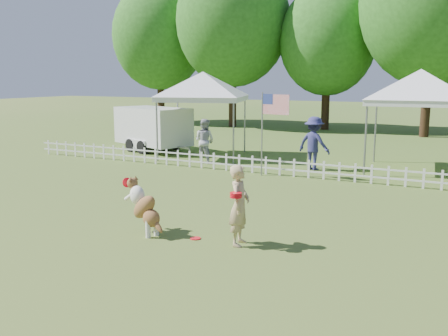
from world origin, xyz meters
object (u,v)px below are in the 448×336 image
Objects in this scene: handler at (239,205)px; spectator_b at (314,143)px; frisbee_on_turf at (195,238)px; spectator_a at (204,141)px; canopy_tent_left at (203,115)px; cargo_trailer at (153,129)px; canopy_tent_right at (418,122)px; flag_pole at (262,134)px; dog at (145,207)px.

spectator_b is (-1.07, 8.53, 0.15)m from handler.
spectator_a is at bearing 117.73° from frisbee_on_turf.
canopy_tent_left is (-6.07, 9.49, 0.90)m from handler.
frisbee_on_turf is at bearing -78.13° from canopy_tent_left.
cargo_trailer is (-7.90, 9.95, 0.97)m from frisbee_on_turf.
canopy_tent_right is at bearing -161.04° from spectator_a.
cargo_trailer is at bearing 156.08° from canopy_tent_left.
canopy_tent_left is 2.00× the size of spectator_a.
canopy_tent_right is at bearing 72.37° from frisbee_on_turf.
cargo_trailer is 2.64× the size of spectator_a.
frisbee_on_turf is 7.07m from flag_pole.
canopy_tent_right is 3.59m from spectator_b.
spectator_a is (-4.29, 8.16, 0.84)m from frisbee_on_turf.
canopy_tent_right is 0.77× the size of cargo_trailer.
cargo_trailer is 2.37× the size of spectator_b.
canopy_tent_right is (4.24, 10.09, 1.14)m from dog.
spectator_a is (-3.20, 8.36, 0.27)m from dog.
spectator_a is (3.61, -1.78, -0.14)m from cargo_trailer.
frisbee_on_turf is 0.05× the size of cargo_trailer.
flag_pole reaches higher than spectator_a.
flag_pole is (3.76, -2.77, -0.31)m from canopy_tent_left.
spectator_a is at bearing -75.86° from canopy_tent_left.
flag_pole is 2.24m from spectator_b.
frisbee_on_turf is at bearing -31.40° from cargo_trailer.
dog is 7.05m from flag_pole.
handler is 11.30m from canopy_tent_left.
canopy_tent_right is 2.03× the size of spectator_a.
canopy_tent_left is at bearing 4.83° from spectator_b.
flag_pole is (6.54, -3.15, 0.40)m from cargo_trailer.
dog is at bearing 116.78° from spectator_a.
flag_pole reaches higher than frisbee_on_turf.
flag_pole is at bearing -52.69° from canopy_tent_left.
cargo_trailer is 7.26m from flag_pole.
handler is 0.94× the size of spectator_a.
handler is 10.10m from canopy_tent_right.
canopy_tent_left is at bearing 23.37° from handler.
spectator_b is at bearing -2.09° from handler.
spectator_a is 4.20m from spectator_b.
dog is 0.42× the size of flag_pole.
canopy_tent_left is at bearing 153.45° from flag_pole.
spectator_a is at bearing 21.87° from spectator_b.
handler is 1.37× the size of dog.
frisbee_on_turf is 10.52m from canopy_tent_right.
frisbee_on_turf is at bearing 123.59° from spectator_a.
canopy_tent_right is at bearing -14.05° from canopy_tent_left.
spectator_b reaches higher than frisbee_on_turf.
spectator_a is 0.90× the size of spectator_b.
canopy_tent_right is at bearing -21.84° from handler.
dog is 0.34× the size of canopy_tent_right.
frisbee_on_turf is 0.06× the size of canopy_tent_right.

